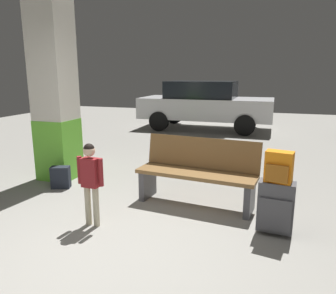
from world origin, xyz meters
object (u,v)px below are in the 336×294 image
at_px(child, 90,176).
at_px(backpack_dark_floor, 61,177).
at_px(bench, 198,172).
at_px(backpack_bright, 279,167).
at_px(structural_pillar, 55,93).
at_px(parked_car_far, 205,104).
at_px(suitcase, 276,207).

xyz_separation_m(child, backpack_dark_floor, (-1.15, 0.99, -0.44)).
xyz_separation_m(bench, backpack_bright, (1.01, -0.60, 0.33)).
height_order(structural_pillar, parked_car_far, structural_pillar).
distance_m(backpack_bright, parked_car_far, 7.05).
distance_m(suitcase, backpack_dark_floor, 3.23).
distance_m(bench, child, 1.46).
height_order(suitcase, child, child).
bearing_deg(suitcase, backpack_bright, -155.97).
bearing_deg(backpack_dark_floor, structural_pillar, 126.30).
bearing_deg(backpack_bright, structural_pillar, 164.06).
height_order(bench, backpack_dark_floor, bench).
bearing_deg(bench, structural_pillar, 170.80).
xyz_separation_m(structural_pillar, child, (1.48, -1.44, -0.83)).
bearing_deg(child, backpack_bright, 12.09).
xyz_separation_m(structural_pillar, parked_car_far, (1.32, 5.70, -0.63)).
xyz_separation_m(backpack_bright, child, (-2.03, -0.43, -0.17)).
bearing_deg(suitcase, child, -167.90).
distance_m(bench, backpack_bright, 1.22).
distance_m(child, parked_car_far, 7.14).
distance_m(bench, suitcase, 1.18).
bearing_deg(backpack_bright, suitcase, 24.03).
relative_size(child, parked_car_far, 0.24).
bearing_deg(parked_car_far, structural_pillar, -103.07).
bearing_deg(bench, suitcase, -30.49).
bearing_deg(structural_pillar, suitcase, -15.93).
bearing_deg(backpack_bright, parked_car_far, 108.07).
xyz_separation_m(bench, suitcase, (1.02, -0.60, -0.12)).
bearing_deg(backpack_bright, backpack_dark_floor, 170.15).
distance_m(bench, backpack_dark_floor, 2.18).
height_order(suitcase, parked_car_far, parked_car_far).
height_order(structural_pillar, backpack_bright, structural_pillar).
distance_m(structural_pillar, bench, 2.71).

